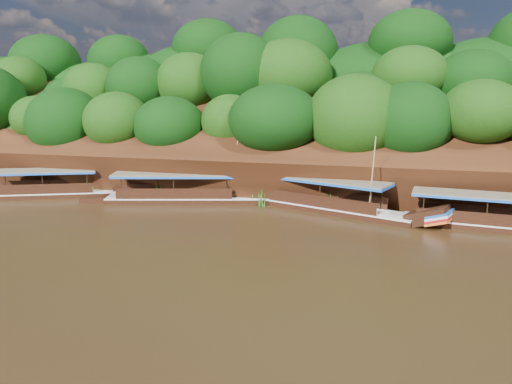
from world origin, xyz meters
TOP-DOWN VIEW (x-y plane):
  - ground at (0.00, 0.00)m, footprint 160.00×160.00m
  - riverbank at (-0.01, 22.73)m, footprint 120.00×30.06m
  - boat_0 at (13.26, 6.39)m, footprint 14.83×3.69m
  - boat_1 at (2.01, 8.22)m, footprint 14.75×7.27m
  - boat_2 at (-10.52, 9.18)m, footprint 15.69×5.77m
  - boat_3 at (-22.68, 8.34)m, footprint 13.26×6.86m
  - reeds at (-2.47, 9.42)m, footprint 49.41×2.46m

SIDE VIEW (x-z plane):
  - ground at x=0.00m, z-range 0.00..0.00m
  - boat_0 at x=13.26m, z-range -2.40..3.48m
  - boat_3 at x=-22.68m, z-range -0.89..1.98m
  - boat_2 at x=-10.52m, z-range -2.75..3.86m
  - boat_1 at x=2.01m, z-range -2.75..3.92m
  - reeds at x=-2.47m, z-range -0.21..1.94m
  - riverbank at x=-0.01m, z-range -7.81..11.59m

